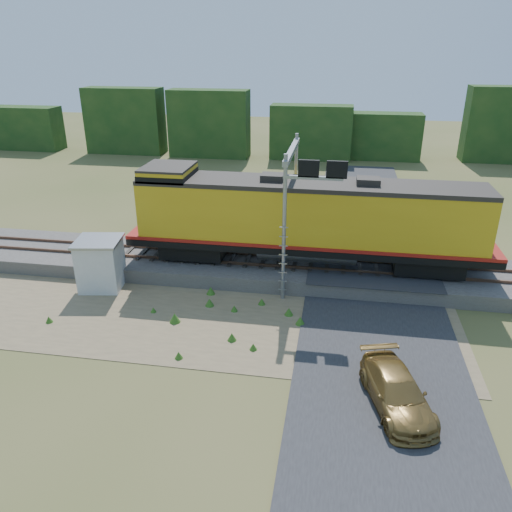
% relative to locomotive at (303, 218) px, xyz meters
% --- Properties ---
extents(ground, '(140.00, 140.00, 0.00)m').
position_rel_locomotive_xyz_m(ground, '(-3.06, -6.00, -3.50)').
color(ground, '#475123').
rests_on(ground, ground).
extents(ballast, '(70.00, 5.00, 0.80)m').
position_rel_locomotive_xyz_m(ballast, '(-3.06, -0.00, -3.10)').
color(ballast, slate).
rests_on(ballast, ground).
extents(rails, '(70.00, 1.54, 0.16)m').
position_rel_locomotive_xyz_m(rails, '(-3.06, -0.00, -2.62)').
color(rails, brown).
rests_on(rails, ballast).
extents(dirt_shoulder, '(26.00, 8.00, 0.03)m').
position_rel_locomotive_xyz_m(dirt_shoulder, '(-5.06, -5.50, -3.48)').
color(dirt_shoulder, '#8C7754').
rests_on(dirt_shoulder, ground).
extents(road, '(7.00, 66.00, 0.86)m').
position_rel_locomotive_xyz_m(road, '(3.94, -5.26, -3.41)').
color(road, '#38383A').
rests_on(road, ground).
extents(tree_line_north, '(130.00, 3.00, 6.50)m').
position_rel_locomotive_xyz_m(tree_line_north, '(-3.06, 32.00, -0.43)').
color(tree_line_north, '#183B15').
rests_on(tree_line_north, ground).
extents(weed_clumps, '(15.00, 6.20, 0.56)m').
position_rel_locomotive_xyz_m(weed_clumps, '(-6.56, -5.90, -3.50)').
color(weed_clumps, '#35651D').
rests_on(weed_clumps, ground).
extents(locomotive, '(19.92, 3.04, 5.14)m').
position_rel_locomotive_xyz_m(locomotive, '(0.00, 0.00, 0.00)').
color(locomotive, black).
rests_on(locomotive, rails).
extents(shed, '(2.66, 2.66, 2.75)m').
position_rel_locomotive_xyz_m(shed, '(-10.50, -3.08, -2.10)').
color(shed, silver).
rests_on(shed, ground).
extents(signal_gantry, '(2.99, 6.20, 7.55)m').
position_rel_locomotive_xyz_m(signal_gantry, '(-0.32, -0.68, 2.13)').
color(signal_gantry, gray).
rests_on(signal_gantry, ground).
extents(car, '(2.94, 4.78, 1.29)m').
position_rel_locomotive_xyz_m(car, '(4.34, -10.40, -2.85)').
color(car, olive).
rests_on(car, ground).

